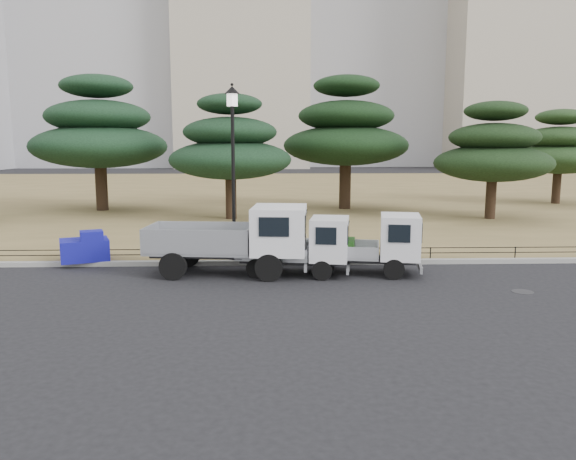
{
  "coord_description": "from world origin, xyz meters",
  "views": [
    {
      "loc": [
        -0.61,
        -16.27,
        4.13
      ],
      "look_at": [
        0.0,
        2.0,
        1.3
      ],
      "focal_mm": 35.0,
      "sensor_mm": 36.0,
      "label": 1
    }
  ],
  "objects_px": {
    "truck_kei_front": "(302,246)",
    "street_lamp": "(233,144)",
    "truck_large": "(237,237)",
    "truck_kei_rear": "(371,244)",
    "tarp_pile": "(85,248)"
  },
  "relations": [
    {
      "from": "truck_kei_front",
      "to": "street_lamp",
      "type": "distance_m",
      "value": 4.3
    },
    {
      "from": "truck_kei_rear",
      "to": "tarp_pile",
      "type": "distance_m",
      "value": 9.71
    },
    {
      "from": "truck_large",
      "to": "street_lamp",
      "type": "xyz_separation_m",
      "value": [
        -0.2,
        1.63,
        2.9
      ]
    },
    {
      "from": "truck_large",
      "to": "tarp_pile",
      "type": "distance_m",
      "value": 5.58
    },
    {
      "from": "tarp_pile",
      "to": "truck_large",
      "type": "bearing_deg",
      "value": -16.65
    },
    {
      "from": "street_lamp",
      "to": "tarp_pile",
      "type": "xyz_separation_m",
      "value": [
        -5.11,
        -0.04,
        -3.54
      ]
    },
    {
      "from": "truck_kei_front",
      "to": "truck_kei_rear",
      "type": "relative_size",
      "value": 0.95
    },
    {
      "from": "truck_large",
      "to": "truck_kei_rear",
      "type": "distance_m",
      "value": 4.25
    },
    {
      "from": "street_lamp",
      "to": "truck_large",
      "type": "bearing_deg",
      "value": -82.84
    },
    {
      "from": "truck_kei_front",
      "to": "tarp_pile",
      "type": "distance_m",
      "value": 7.58
    },
    {
      "from": "truck_kei_front",
      "to": "street_lamp",
      "type": "height_order",
      "value": "street_lamp"
    },
    {
      "from": "truck_kei_front",
      "to": "truck_kei_rear",
      "type": "bearing_deg",
      "value": 11.7
    },
    {
      "from": "truck_kei_rear",
      "to": "street_lamp",
      "type": "height_order",
      "value": "street_lamp"
    },
    {
      "from": "truck_kei_front",
      "to": "truck_kei_rear",
      "type": "distance_m",
      "value": 2.19
    },
    {
      "from": "truck_kei_rear",
      "to": "street_lamp",
      "type": "distance_m",
      "value": 5.72
    }
  ]
}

